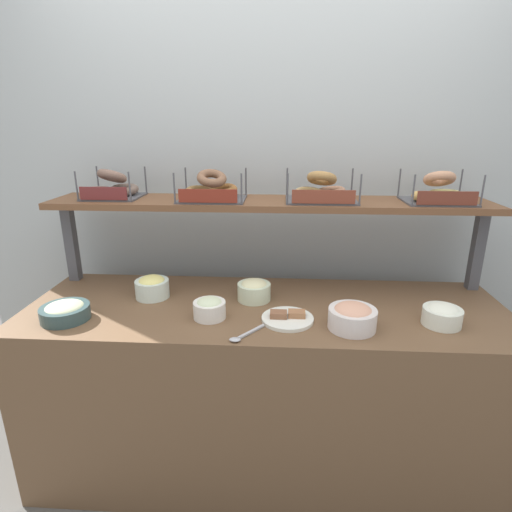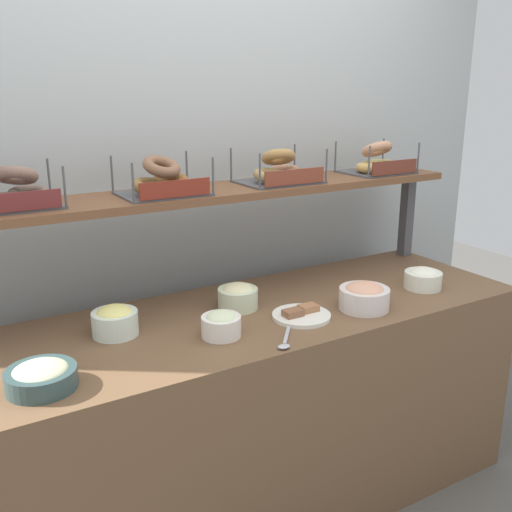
{
  "view_description": "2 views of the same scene",
  "coord_description": "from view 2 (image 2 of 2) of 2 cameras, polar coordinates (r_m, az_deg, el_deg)",
  "views": [
    {
      "loc": [
        0.06,
        -1.67,
        1.63
      ],
      "look_at": [
        -0.05,
        0.02,
        1.08
      ],
      "focal_mm": 28.74,
      "sensor_mm": 36.0,
      "label": 1
    },
    {
      "loc": [
        -1.06,
        -1.75,
        1.68
      ],
      "look_at": [
        -0.01,
        0.02,
        1.06
      ],
      "focal_mm": 40.87,
      "sensor_mm": 36.0,
      "label": 2
    }
  ],
  "objects": [
    {
      "name": "bagel_basket_cinnamon_raisin",
      "position": [
        2.18,
        -9.17,
        7.2
      ],
      "size": [
        0.31,
        0.26,
        0.15
      ],
      "color": "#4C4C51",
      "rests_on": "upper_shelf"
    },
    {
      "name": "bowl_potato_salad",
      "position": [
        2.22,
        -1.79,
        -3.94
      ],
      "size": [
        0.15,
        0.15,
        0.1
      ],
      "color": "silver",
      "rests_on": "deli_counter"
    },
    {
      "name": "bagel_basket_sesame",
      "position": [
        2.75,
        11.7,
        8.93
      ],
      "size": [
        0.3,
        0.24,
        0.16
      ],
      "color": "#4C4C51",
      "rests_on": "upper_shelf"
    },
    {
      "name": "serving_plate_white",
      "position": [
        2.15,
        4.45,
        -5.75
      ],
      "size": [
        0.22,
        0.22,
        0.04
      ],
      "color": "white",
      "rests_on": "deli_counter"
    },
    {
      "name": "ground_plane",
      "position": [
        2.65,
        0.35,
        -22.72
      ],
      "size": [
        8.0,
        8.0,
        0.0
      ],
      "primitive_type": "plane",
      "color": "#595651"
    },
    {
      "name": "upper_shelf",
      "position": [
        2.32,
        -3.07,
        6.34
      ],
      "size": [
        2.09,
        0.32,
        0.03
      ],
      "primitive_type": "cube",
      "color": "brown",
      "rests_on": "shelf_riser_left"
    },
    {
      "name": "bagel_basket_everything",
      "position": [
        2.42,
        2.21,
        8.29
      ],
      "size": [
        0.33,
        0.25,
        0.15
      ],
      "color": "#4C4C51",
      "rests_on": "upper_shelf"
    },
    {
      "name": "shelf_riser_right",
      "position": [
        2.96,
        14.52,
        3.83
      ],
      "size": [
        0.05,
        0.05,
        0.4
      ],
      "primitive_type": "cube",
      "color": "#4C4C51",
      "rests_on": "deli_counter"
    },
    {
      "name": "back_wall",
      "position": [
        2.58,
        -5.98,
        5.85
      ],
      "size": [
        3.33,
        0.06,
        2.4
      ],
      "primitive_type": "cube",
      "color": "#AFB6B5",
      "rests_on": "ground_plane"
    },
    {
      "name": "bowl_scallion_spread",
      "position": [
        1.98,
        -3.43,
        -6.65
      ],
      "size": [
        0.14,
        0.14,
        0.09
      ],
      "color": "white",
      "rests_on": "deli_counter"
    },
    {
      "name": "bowl_egg_salad",
      "position": [
        2.05,
        -13.64,
        -6.14
      ],
      "size": [
        0.16,
        0.16,
        0.11
      ],
      "color": "white",
      "rests_on": "deli_counter"
    },
    {
      "name": "bowl_lox_spread",
      "position": [
        2.25,
        10.54,
        -3.88
      ],
      "size": [
        0.19,
        0.19,
        0.1
      ],
      "color": "silver",
      "rests_on": "deli_counter"
    },
    {
      "name": "serving_spoon_near_plate",
      "position": [
        1.94,
        2.87,
        -8.36
      ],
      "size": [
        0.13,
        0.14,
        0.01
      ],
      "color": "#B7B7BC",
      "rests_on": "deli_counter"
    },
    {
      "name": "bowl_tuna_salad",
      "position": [
        1.77,
        -20.28,
        -10.99
      ],
      "size": [
        0.2,
        0.2,
        0.07
      ],
      "color": "#344B4C",
      "rests_on": "deli_counter"
    },
    {
      "name": "bowl_cream_cheese",
      "position": [
        2.53,
        16.03,
        -2.08
      ],
      "size": [
        0.15,
        0.15,
        0.09
      ],
      "color": "white",
      "rests_on": "deli_counter"
    },
    {
      "name": "bagel_basket_poppy",
      "position": [
        2.09,
        -22.29,
        5.74
      ],
      "size": [
        0.27,
        0.25,
        0.15
      ],
      "color": "#4C4C51",
      "rests_on": "upper_shelf"
    },
    {
      "name": "deli_counter",
      "position": [
        2.4,
        0.37,
        -14.85
      ],
      "size": [
        2.13,
        0.7,
        0.85
      ],
      "primitive_type": "cube",
      "color": "brown",
      "rests_on": "ground_plane"
    }
  ]
}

